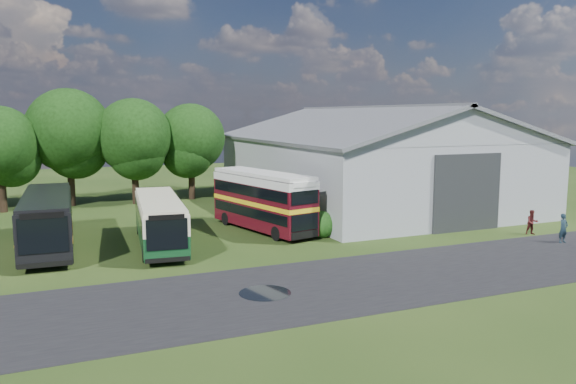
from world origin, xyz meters
name	(u,v)px	position (x,y,z in m)	size (l,w,h in m)	color
ground	(272,271)	(0.00, 0.00, 0.00)	(120.00, 120.00, 0.00)	#1C310F
asphalt_road	(358,281)	(3.00, -3.00, 0.00)	(60.00, 8.00, 0.02)	black
puddle	(265,294)	(-1.50, -3.00, 0.00)	(2.20, 2.20, 0.01)	black
storage_shed	(369,155)	(15.00, 15.98, 4.17)	(18.80, 24.80, 8.15)	gray
tree_mid	(69,131)	(-8.00, 24.80, 6.18)	(6.80, 6.80, 9.60)	black
tree_right_a	(134,136)	(-3.00, 23.80, 5.69)	(6.26, 6.26, 8.83)	black
tree_right_b	(191,138)	(2.00, 24.60, 5.44)	(5.98, 5.98, 8.45)	black
shrub_front	(321,237)	(5.60, 6.00, 0.00)	(1.70, 1.70, 1.70)	#194714
shrub_mid	(307,231)	(5.60, 8.00, 0.00)	(1.60, 1.60, 1.60)	#194714
shrub_back	(295,225)	(5.60, 10.00, 0.00)	(1.80, 1.80, 1.80)	#194714
bus_green_single	(159,220)	(-3.95, 7.56, 1.47)	(3.36, 10.22, 2.77)	black
bus_maroon_double	(263,202)	(2.97, 9.19, 1.91)	(4.22, 9.17, 3.82)	black
bus_dark_single	(47,220)	(-9.83, 9.34, 1.63)	(2.92, 11.19, 3.07)	black
visitor_a	(563,229)	(17.90, -1.06, 0.86)	(0.63, 0.41, 1.72)	#172833
visitor_b	(532,223)	(18.02, 1.37, 0.77)	(0.75, 0.58, 1.54)	#461616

